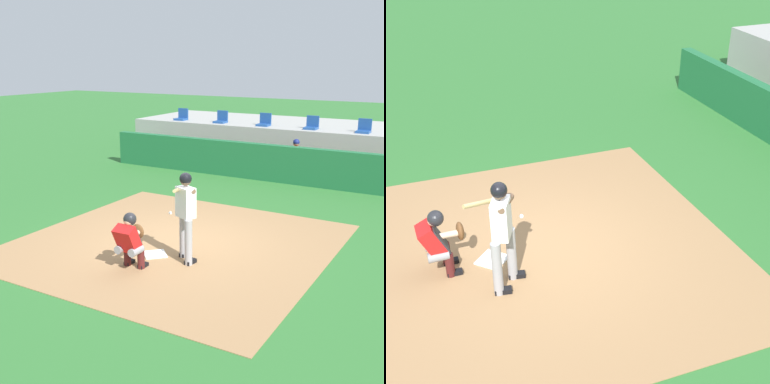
# 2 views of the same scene
# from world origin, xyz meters

# --- Properties ---
(ground_plane) EXTENTS (80.00, 80.00, 0.00)m
(ground_plane) POSITION_xyz_m (0.00, 0.00, 0.00)
(ground_plane) COLOR #2D6B2D
(dirt_infield) EXTENTS (6.40, 6.40, 0.01)m
(dirt_infield) POSITION_xyz_m (0.00, 0.00, 0.01)
(dirt_infield) COLOR #9E754C
(dirt_infield) RESTS_ON ground
(home_plate) EXTENTS (0.62, 0.62, 0.02)m
(home_plate) POSITION_xyz_m (0.00, -0.80, 0.02)
(home_plate) COLOR white
(home_plate) RESTS_ON dirt_infield
(batter_at_plate) EXTENTS (0.58, 0.88, 1.80)m
(batter_at_plate) POSITION_xyz_m (0.69, -0.74, 1.04)
(batter_at_plate) COLOR #99999E
(batter_at_plate) RESTS_ON ground
(catcher_crouched) EXTENTS (0.48, 1.67, 1.13)m
(catcher_crouched) POSITION_xyz_m (-0.01, -1.59, 0.61)
(catcher_crouched) COLOR gray
(catcher_crouched) RESTS_ON ground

